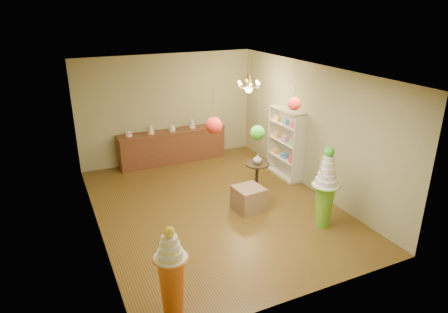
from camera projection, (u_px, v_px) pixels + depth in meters
name	position (u px, v px, depth m)	size (l,w,h in m)	color
floor	(215.00, 206.00, 8.94)	(6.50, 6.50, 0.00)	#553E17
ceiling	(214.00, 72.00, 7.86)	(6.50, 6.50, 0.00)	silver
wall_back	(168.00, 108.00, 11.15)	(5.00, 0.04, 3.00)	#949268
wall_front	(306.00, 212.00, 5.65)	(5.00, 0.04, 3.00)	#949268
wall_left	(91.00, 162.00, 7.42)	(0.04, 6.50, 3.00)	#949268
wall_right	(312.00, 129.00, 9.38)	(0.04, 6.50, 3.00)	#949268
pedestal_green	(325.00, 195.00, 7.93)	(0.70, 0.70, 1.71)	#65AD26
pedestal_orange	(172.00, 282.00, 5.55)	(0.59, 0.59, 1.52)	orange
burlap_riser	(249.00, 199.00, 8.71)	(0.59, 0.59, 0.54)	#8C6F4C
sideboard	(173.00, 146.00, 11.28)	(3.04, 0.54, 1.16)	brown
shelving_unit	(286.00, 143.00, 10.21)	(0.33, 1.20, 1.80)	beige
round_table	(257.00, 173.00, 9.48)	(0.75, 0.75, 0.74)	black
vase	(257.00, 159.00, 9.34)	(0.21, 0.21, 0.22)	beige
pom_red_left	(214.00, 126.00, 6.60)	(0.28, 0.28, 0.77)	#40362E
pom_green_mid	(258.00, 133.00, 6.65)	(0.25, 0.25, 0.88)	#40362E
pom_red_right	(294.00, 104.00, 6.64)	(0.22, 0.22, 0.41)	#40362E
chandelier	(249.00, 87.00, 9.90)	(0.71, 0.71, 0.85)	#EBA353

